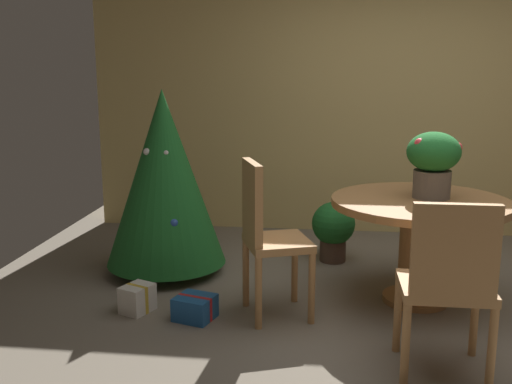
{
  "coord_description": "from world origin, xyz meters",
  "views": [
    {
      "loc": [
        -0.7,
        -3.65,
        1.61
      ],
      "look_at": [
        -1.18,
        0.26,
        0.77
      ],
      "focal_mm": 41.96,
      "sensor_mm": 36.0,
      "label": 1
    }
  ],
  "objects_px": {
    "gift_box_blue": "(195,308)",
    "potted_plant": "(333,228)",
    "flower_vase": "(433,160)",
    "holiday_tree": "(164,178)",
    "wooden_chair_left": "(266,231)",
    "round_dining_table": "(419,226)",
    "wooden_chair_near": "(449,279)",
    "gift_box_cream": "(137,299)"
  },
  "relations": [
    {
      "from": "wooden_chair_left",
      "to": "gift_box_cream",
      "type": "relative_size",
      "value": 4.02
    },
    {
      "from": "flower_vase",
      "to": "gift_box_blue",
      "type": "distance_m",
      "value": 1.86
    },
    {
      "from": "holiday_tree",
      "to": "gift_box_cream",
      "type": "height_order",
      "value": "holiday_tree"
    },
    {
      "from": "holiday_tree",
      "to": "gift_box_cream",
      "type": "xyz_separation_m",
      "value": [
        0.01,
        -0.79,
        -0.67
      ]
    },
    {
      "from": "wooden_chair_left",
      "to": "wooden_chair_near",
      "type": "height_order",
      "value": "wooden_chair_left"
    },
    {
      "from": "round_dining_table",
      "to": "wooden_chair_left",
      "type": "bearing_deg",
      "value": -160.0
    },
    {
      "from": "round_dining_table",
      "to": "gift_box_blue",
      "type": "relative_size",
      "value": 4.14
    },
    {
      "from": "wooden_chair_left",
      "to": "holiday_tree",
      "type": "height_order",
      "value": "holiday_tree"
    },
    {
      "from": "round_dining_table",
      "to": "potted_plant",
      "type": "height_order",
      "value": "round_dining_table"
    },
    {
      "from": "holiday_tree",
      "to": "wooden_chair_left",
      "type": "bearing_deg",
      "value": -40.66
    },
    {
      "from": "round_dining_table",
      "to": "holiday_tree",
      "type": "relative_size",
      "value": 0.83
    },
    {
      "from": "wooden_chair_near",
      "to": "holiday_tree",
      "type": "bearing_deg",
      "value": 142.85
    },
    {
      "from": "gift_box_cream",
      "to": "holiday_tree",
      "type": "bearing_deg",
      "value": 90.95
    },
    {
      "from": "wooden_chair_left",
      "to": "gift_box_blue",
      "type": "xyz_separation_m",
      "value": [
        -0.45,
        -0.11,
        -0.5
      ]
    },
    {
      "from": "holiday_tree",
      "to": "potted_plant",
      "type": "relative_size",
      "value": 2.86
    },
    {
      "from": "round_dining_table",
      "to": "wooden_chair_left",
      "type": "height_order",
      "value": "wooden_chair_left"
    },
    {
      "from": "gift_box_cream",
      "to": "gift_box_blue",
      "type": "relative_size",
      "value": 0.88
    },
    {
      "from": "round_dining_table",
      "to": "gift_box_cream",
      "type": "height_order",
      "value": "round_dining_table"
    },
    {
      "from": "gift_box_blue",
      "to": "round_dining_table",
      "type": "bearing_deg",
      "value": 18.23
    },
    {
      "from": "flower_vase",
      "to": "gift_box_cream",
      "type": "xyz_separation_m",
      "value": [
        -1.93,
        -0.46,
        -0.9
      ]
    },
    {
      "from": "flower_vase",
      "to": "potted_plant",
      "type": "height_order",
      "value": "flower_vase"
    },
    {
      "from": "flower_vase",
      "to": "wooden_chair_left",
      "type": "distance_m",
      "value": 1.23
    },
    {
      "from": "holiday_tree",
      "to": "wooden_chair_near",
      "type": "bearing_deg",
      "value": -37.15
    },
    {
      "from": "gift_box_cream",
      "to": "gift_box_blue",
      "type": "xyz_separation_m",
      "value": [
        0.41,
        -0.07,
        -0.01
      ]
    },
    {
      "from": "holiday_tree",
      "to": "potted_plant",
      "type": "height_order",
      "value": "holiday_tree"
    },
    {
      "from": "flower_vase",
      "to": "gift_box_blue",
      "type": "relative_size",
      "value": 1.55
    },
    {
      "from": "round_dining_table",
      "to": "gift_box_cream",
      "type": "xyz_separation_m",
      "value": [
        -1.86,
        -0.41,
        -0.45
      ]
    },
    {
      "from": "wooden_chair_near",
      "to": "gift_box_cream",
      "type": "xyz_separation_m",
      "value": [
        -1.86,
        0.63,
        -0.45
      ]
    },
    {
      "from": "gift_box_cream",
      "to": "round_dining_table",
      "type": "bearing_deg",
      "value": 12.43
    },
    {
      "from": "flower_vase",
      "to": "holiday_tree",
      "type": "height_order",
      "value": "holiday_tree"
    },
    {
      "from": "wooden_chair_left",
      "to": "gift_box_blue",
      "type": "bearing_deg",
      "value": -165.85
    },
    {
      "from": "flower_vase",
      "to": "holiday_tree",
      "type": "bearing_deg",
      "value": 170.32
    },
    {
      "from": "wooden_chair_left",
      "to": "potted_plant",
      "type": "bearing_deg",
      "value": 69.69
    },
    {
      "from": "round_dining_table",
      "to": "flower_vase",
      "type": "relative_size",
      "value": 2.66
    },
    {
      "from": "potted_plant",
      "to": "round_dining_table",
      "type": "bearing_deg",
      "value": -55.26
    },
    {
      "from": "wooden_chair_near",
      "to": "gift_box_cream",
      "type": "height_order",
      "value": "wooden_chair_near"
    },
    {
      "from": "wooden_chair_near",
      "to": "gift_box_blue",
      "type": "height_order",
      "value": "wooden_chair_near"
    },
    {
      "from": "wooden_chair_left",
      "to": "wooden_chair_near",
      "type": "relative_size",
      "value": 1.07
    },
    {
      "from": "round_dining_table",
      "to": "gift_box_cream",
      "type": "distance_m",
      "value": 1.96
    },
    {
      "from": "gift_box_blue",
      "to": "potted_plant",
      "type": "bearing_deg",
      "value": 55.56
    },
    {
      "from": "flower_vase",
      "to": "gift_box_cream",
      "type": "bearing_deg",
      "value": -166.67
    },
    {
      "from": "gift_box_blue",
      "to": "wooden_chair_left",
      "type": "bearing_deg",
      "value": 14.15
    }
  ]
}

